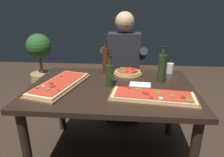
{
  "coord_description": "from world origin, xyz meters",
  "views": [
    {
      "loc": [
        0.14,
        -1.57,
        1.39
      ],
      "look_at": [
        0.0,
        0.05,
        0.79
      ],
      "focal_mm": 31.77,
      "sensor_mm": 36.0,
      "label": 1
    }
  ],
  "objects_px": {
    "pizza_round_far": "(128,73)",
    "vinegar_bottle_green": "(110,74)",
    "dining_table": "(112,96)",
    "pizza_rectangular_front": "(153,97)",
    "seated_diner": "(124,63)",
    "diner_chair": "(124,79)",
    "potted_plant_corner": "(41,61)",
    "wine_bottle_dark": "(106,60)",
    "tumbler_near_camera": "(170,68)",
    "oil_bottle_amber": "(162,68)",
    "pizza_rectangular_left": "(60,84)"
  },
  "relations": [
    {
      "from": "wine_bottle_dark",
      "to": "seated_diner",
      "type": "relative_size",
      "value": 0.25
    },
    {
      "from": "potted_plant_corner",
      "to": "tumbler_near_camera",
      "type": "bearing_deg",
      "value": -30.78
    },
    {
      "from": "diner_chair",
      "to": "dining_table",
      "type": "bearing_deg",
      "value": -95.68
    },
    {
      "from": "tumbler_near_camera",
      "to": "diner_chair",
      "type": "height_order",
      "value": "diner_chair"
    },
    {
      "from": "pizza_rectangular_front",
      "to": "diner_chair",
      "type": "relative_size",
      "value": 0.76
    },
    {
      "from": "pizza_round_far",
      "to": "tumbler_near_camera",
      "type": "height_order",
      "value": "tumbler_near_camera"
    },
    {
      "from": "dining_table",
      "to": "potted_plant_corner",
      "type": "relative_size",
      "value": 1.45
    },
    {
      "from": "tumbler_near_camera",
      "to": "seated_diner",
      "type": "distance_m",
      "value": 0.59
    },
    {
      "from": "pizza_rectangular_left",
      "to": "seated_diner",
      "type": "xyz_separation_m",
      "value": [
        0.52,
        0.79,
        -0.02
      ]
    },
    {
      "from": "seated_diner",
      "to": "oil_bottle_amber",
      "type": "bearing_deg",
      "value": -59.5
    },
    {
      "from": "seated_diner",
      "to": "potted_plant_corner",
      "type": "bearing_deg",
      "value": 150.69
    },
    {
      "from": "oil_bottle_amber",
      "to": "wine_bottle_dark",
      "type": "bearing_deg",
      "value": 157.59
    },
    {
      "from": "tumbler_near_camera",
      "to": "seated_diner",
      "type": "relative_size",
      "value": 0.08
    },
    {
      "from": "pizza_rectangular_left",
      "to": "potted_plant_corner",
      "type": "relative_size",
      "value": 0.7
    },
    {
      "from": "wine_bottle_dark",
      "to": "diner_chair",
      "type": "xyz_separation_m",
      "value": [
        0.18,
        0.5,
        -0.39
      ]
    },
    {
      "from": "oil_bottle_amber",
      "to": "seated_diner",
      "type": "bearing_deg",
      "value": 120.5
    },
    {
      "from": "dining_table",
      "to": "pizza_rectangular_left",
      "type": "height_order",
      "value": "pizza_rectangular_left"
    },
    {
      "from": "oil_bottle_amber",
      "to": "potted_plant_corner",
      "type": "bearing_deg",
      "value": 141.73
    },
    {
      "from": "pizza_round_far",
      "to": "oil_bottle_amber",
      "type": "height_order",
      "value": "oil_bottle_amber"
    },
    {
      "from": "wine_bottle_dark",
      "to": "potted_plant_corner",
      "type": "distance_m",
      "value": 1.74
    },
    {
      "from": "pizza_rectangular_front",
      "to": "wine_bottle_dark",
      "type": "bearing_deg",
      "value": 125.65
    },
    {
      "from": "dining_table",
      "to": "pizza_rectangular_front",
      "type": "bearing_deg",
      "value": -34.83
    },
    {
      "from": "pizza_rectangular_front",
      "to": "wine_bottle_dark",
      "type": "relative_size",
      "value": 2.0
    },
    {
      "from": "pizza_rectangular_front",
      "to": "oil_bottle_amber",
      "type": "distance_m",
      "value": 0.4
    },
    {
      "from": "oil_bottle_amber",
      "to": "vinegar_bottle_green",
      "type": "xyz_separation_m",
      "value": [
        -0.45,
        -0.13,
        -0.03
      ]
    },
    {
      "from": "pizza_rectangular_front",
      "to": "wine_bottle_dark",
      "type": "xyz_separation_m",
      "value": [
        -0.42,
        0.58,
        0.12
      ]
    },
    {
      "from": "pizza_rectangular_left",
      "to": "pizza_rectangular_front",
      "type": "bearing_deg",
      "value": -13.01
    },
    {
      "from": "wine_bottle_dark",
      "to": "pizza_rectangular_left",
      "type": "bearing_deg",
      "value": -130.74
    },
    {
      "from": "oil_bottle_amber",
      "to": "diner_chair",
      "type": "relative_size",
      "value": 0.37
    },
    {
      "from": "oil_bottle_amber",
      "to": "pizza_rectangular_left",
      "type": "bearing_deg",
      "value": -168.04
    },
    {
      "from": "wine_bottle_dark",
      "to": "diner_chair",
      "type": "bearing_deg",
      "value": 70.73
    },
    {
      "from": "vinegar_bottle_green",
      "to": "diner_chair",
      "type": "bearing_deg",
      "value": 83.4
    },
    {
      "from": "pizza_rectangular_front",
      "to": "tumbler_near_camera",
      "type": "height_order",
      "value": "tumbler_near_camera"
    },
    {
      "from": "wine_bottle_dark",
      "to": "tumbler_near_camera",
      "type": "height_order",
      "value": "wine_bottle_dark"
    },
    {
      "from": "tumbler_near_camera",
      "to": "potted_plant_corner",
      "type": "bearing_deg",
      "value": 149.22
    },
    {
      "from": "pizza_round_far",
      "to": "vinegar_bottle_green",
      "type": "relative_size",
      "value": 1.05
    },
    {
      "from": "pizza_rectangular_front",
      "to": "tumbler_near_camera",
      "type": "xyz_separation_m",
      "value": [
        0.24,
        0.63,
        0.03
      ]
    },
    {
      "from": "diner_chair",
      "to": "seated_diner",
      "type": "relative_size",
      "value": 0.65
    },
    {
      "from": "pizza_round_far",
      "to": "wine_bottle_dark",
      "type": "relative_size",
      "value": 0.85
    },
    {
      "from": "pizza_round_far",
      "to": "diner_chair",
      "type": "relative_size",
      "value": 0.32
    },
    {
      "from": "seated_diner",
      "to": "diner_chair",
      "type": "bearing_deg",
      "value": 90.0
    },
    {
      "from": "wine_bottle_dark",
      "to": "oil_bottle_amber",
      "type": "relative_size",
      "value": 1.02
    },
    {
      "from": "pizza_round_far",
      "to": "potted_plant_corner",
      "type": "xyz_separation_m",
      "value": [
        -1.46,
        1.21,
        -0.25
      ]
    },
    {
      "from": "pizza_round_far",
      "to": "seated_diner",
      "type": "xyz_separation_m",
      "value": [
        -0.05,
        0.42,
        -0.02
      ]
    },
    {
      "from": "diner_chair",
      "to": "pizza_rectangular_left",
      "type": "bearing_deg",
      "value": -120.02
    },
    {
      "from": "pizza_round_far",
      "to": "vinegar_bottle_green",
      "type": "height_order",
      "value": "vinegar_bottle_green"
    },
    {
      "from": "seated_diner",
      "to": "tumbler_near_camera",
      "type": "bearing_deg",
      "value": -34.84
    },
    {
      "from": "dining_table",
      "to": "seated_diner",
      "type": "distance_m",
      "value": 0.75
    },
    {
      "from": "pizza_rectangular_front",
      "to": "dining_table",
      "type": "bearing_deg",
      "value": 145.17
    },
    {
      "from": "wine_bottle_dark",
      "to": "vinegar_bottle_green",
      "type": "distance_m",
      "value": 0.36
    }
  ]
}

